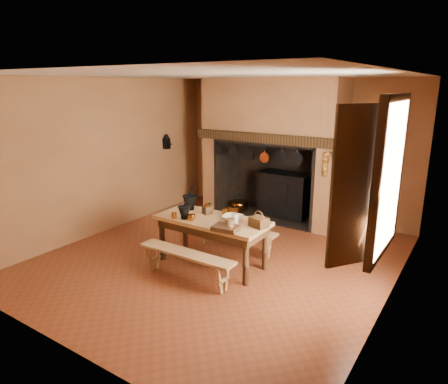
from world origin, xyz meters
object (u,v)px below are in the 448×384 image
at_px(mixing_bowl, 233,218).
at_px(wicker_basket, 259,222).
at_px(iron_range, 285,194).
at_px(coffee_grinder, 207,209).
at_px(work_table, 212,226).
at_px(bench_front, 186,259).

xyz_separation_m(mixing_bowl, wicker_basket, (0.45, -0.03, 0.04)).
height_order(mixing_bowl, wicker_basket, wicker_basket).
distance_m(iron_range, coffee_grinder, 2.58).
bearing_deg(mixing_bowl, wicker_basket, -4.06).
distance_m(iron_range, wicker_basket, 2.78).
distance_m(work_table, mixing_bowl, 0.35).
xyz_separation_m(work_table, bench_front, (0.00, -0.63, -0.30)).
xyz_separation_m(iron_range, coffee_grinder, (-0.13, -2.56, 0.32)).
xyz_separation_m(work_table, wicker_basket, (0.75, 0.07, 0.19)).
bearing_deg(coffee_grinder, iron_range, 108.62).
bearing_deg(coffee_grinder, mixing_bowl, 16.36).
xyz_separation_m(work_table, coffee_grinder, (-0.20, 0.15, 0.19)).
bearing_deg(bench_front, work_table, 90.00).
xyz_separation_m(coffee_grinder, mixing_bowl, (0.49, -0.04, -0.03)).
distance_m(iron_range, work_table, 2.71).
bearing_deg(mixing_bowl, iron_range, 98.07).
bearing_deg(bench_front, mixing_bowl, 67.68).
distance_m(work_table, coffee_grinder, 0.31).
xyz_separation_m(iron_range, mixing_bowl, (0.37, -2.60, 0.29)).
height_order(work_table, wicker_basket, wicker_basket).
height_order(iron_range, bench_front, iron_range).
bearing_deg(wicker_basket, work_table, -156.22).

